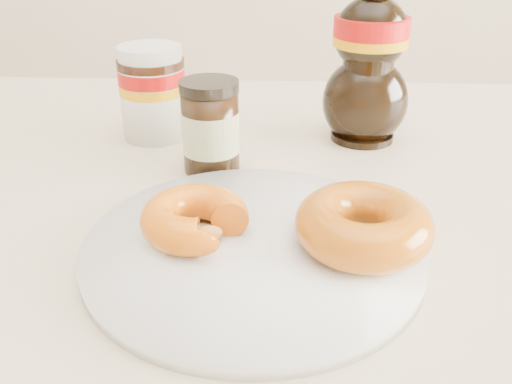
{
  "coord_description": "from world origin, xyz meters",
  "views": [
    {
      "loc": [
        0.0,
        -0.38,
        1.02
      ],
      "look_at": [
        -0.02,
        0.08,
        0.79
      ],
      "focal_mm": 40.0,
      "sensor_mm": 36.0,
      "label": 1
    }
  ],
  "objects_px": {
    "donut_whole": "(364,225)",
    "nutella_jar": "(153,89)",
    "plate": "(253,248)",
    "donut_bitten": "(195,218)",
    "syrup_bottle": "(369,59)",
    "dark_jar": "(211,128)",
    "dining_table": "(275,284)"
  },
  "relations": [
    {
      "from": "dining_table",
      "to": "nutella_jar",
      "type": "height_order",
      "value": "nutella_jar"
    },
    {
      "from": "nutella_jar",
      "to": "syrup_bottle",
      "type": "xyz_separation_m",
      "value": [
        0.26,
        0.0,
        0.04
      ]
    },
    {
      "from": "dark_jar",
      "to": "donut_bitten",
      "type": "bearing_deg",
      "value": -87.96
    },
    {
      "from": "dining_table",
      "to": "plate",
      "type": "height_order",
      "value": "plate"
    },
    {
      "from": "plate",
      "to": "dark_jar",
      "type": "height_order",
      "value": "dark_jar"
    },
    {
      "from": "plate",
      "to": "donut_bitten",
      "type": "relative_size",
      "value": 3.11
    },
    {
      "from": "dining_table",
      "to": "nutella_jar",
      "type": "xyz_separation_m",
      "value": [
        -0.16,
        0.2,
        0.15
      ]
    },
    {
      "from": "syrup_bottle",
      "to": "dark_jar",
      "type": "bearing_deg",
      "value": -150.36
    },
    {
      "from": "plate",
      "to": "dark_jar",
      "type": "distance_m",
      "value": 0.18
    },
    {
      "from": "plate",
      "to": "syrup_bottle",
      "type": "xyz_separation_m",
      "value": [
        0.12,
        0.27,
        0.09
      ]
    },
    {
      "from": "plate",
      "to": "donut_whole",
      "type": "xyz_separation_m",
      "value": [
        0.09,
        -0.0,
        0.03
      ]
    },
    {
      "from": "nutella_jar",
      "to": "syrup_bottle",
      "type": "distance_m",
      "value": 0.26
    },
    {
      "from": "plate",
      "to": "syrup_bottle",
      "type": "height_order",
      "value": "syrup_bottle"
    },
    {
      "from": "donut_whole",
      "to": "nutella_jar",
      "type": "xyz_separation_m",
      "value": [
        -0.23,
        0.27,
        0.03
      ]
    },
    {
      "from": "dining_table",
      "to": "plate",
      "type": "relative_size",
      "value": 4.88
    },
    {
      "from": "dining_table",
      "to": "syrup_bottle",
      "type": "height_order",
      "value": "syrup_bottle"
    },
    {
      "from": "dining_table",
      "to": "donut_whole",
      "type": "distance_m",
      "value": 0.16
    },
    {
      "from": "syrup_bottle",
      "to": "dark_jar",
      "type": "distance_m",
      "value": 0.21
    },
    {
      "from": "plate",
      "to": "donut_bitten",
      "type": "distance_m",
      "value": 0.06
    },
    {
      "from": "donut_bitten",
      "to": "donut_whole",
      "type": "height_order",
      "value": "donut_whole"
    },
    {
      "from": "plate",
      "to": "donut_bitten",
      "type": "bearing_deg",
      "value": 171.04
    },
    {
      "from": "dark_jar",
      "to": "syrup_bottle",
      "type": "bearing_deg",
      "value": 29.64
    },
    {
      "from": "dark_jar",
      "to": "dining_table",
      "type": "bearing_deg",
      "value": -52.88
    },
    {
      "from": "donut_bitten",
      "to": "nutella_jar",
      "type": "distance_m",
      "value": 0.28
    },
    {
      "from": "plate",
      "to": "nutella_jar",
      "type": "relative_size",
      "value": 2.5
    },
    {
      "from": "plate",
      "to": "dark_jar",
      "type": "relative_size",
      "value": 2.82
    },
    {
      "from": "dining_table",
      "to": "plate",
      "type": "bearing_deg",
      "value": -104.65
    },
    {
      "from": "donut_whole",
      "to": "dark_jar",
      "type": "bearing_deg",
      "value": 130.17
    },
    {
      "from": "plate",
      "to": "syrup_bottle",
      "type": "distance_m",
      "value": 0.31
    },
    {
      "from": "nutella_jar",
      "to": "dark_jar",
      "type": "relative_size",
      "value": 1.13
    },
    {
      "from": "dining_table",
      "to": "plate",
      "type": "distance_m",
      "value": 0.12
    },
    {
      "from": "plate",
      "to": "dining_table",
      "type": "bearing_deg",
      "value": 75.35
    }
  ]
}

